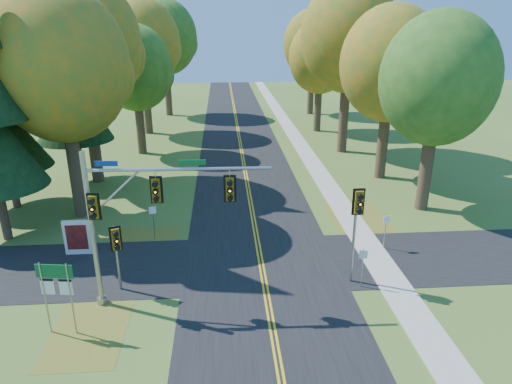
{
  "coord_description": "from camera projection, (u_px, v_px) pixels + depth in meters",
  "views": [
    {
      "loc": [
        -1.86,
        -19.08,
        11.84
      ],
      "look_at": [
        -0.1,
        4.13,
        3.2
      ],
      "focal_mm": 32.0,
      "sensor_mm": 36.0,
      "label": 1
    }
  ],
  "objects": [
    {
      "name": "tree_w_a",
      "position": [
        62.0,
        66.0,
        26.77
      ],
      "size": [
        8.0,
        8.0,
        14.15
      ],
      "color": "#38281C",
      "rests_on": "ground"
    },
    {
      "name": "info_kiosk",
      "position": [
        77.0,
        238.0,
        24.57
      ],
      "size": [
        1.43,
        0.22,
        1.97
      ],
      "rotation": [
        0.0,
        0.0,
        -0.0
      ],
      "color": "silver",
      "rests_on": "ground"
    },
    {
      "name": "sidewalk_east",
      "position": [
        389.0,
        278.0,
        22.51
      ],
      "size": [
        1.6,
        160.0,
        0.06
      ],
      "primitive_type": "cube",
      "color": "#9E998E",
      "rests_on": "ground"
    },
    {
      "name": "centerline_left",
      "position": [
        262.0,
        283.0,
        22.07
      ],
      "size": [
        0.1,
        160.0,
        0.01
      ],
      "primitive_type": "cube",
      "color": "gold",
      "rests_on": "road_main"
    },
    {
      "name": "route_sign_cluster",
      "position": [
        56.0,
        284.0,
        17.82
      ],
      "size": [
        1.48,
        0.27,
        3.2
      ],
      "rotation": [
        0.0,
        0.0,
        -0.14
      ],
      "color": "gray",
      "rests_on": "ground"
    },
    {
      "name": "tree_w_c",
      "position": [
        136.0,
        69.0,
        41.53
      ],
      "size": [
        6.8,
        6.8,
        11.91
      ],
      "color": "#38281C",
      "rests_on": "ground"
    },
    {
      "name": "reg_sign_e_north",
      "position": [
        386.0,
        226.0,
        24.99
      ],
      "size": [
        0.39,
        0.12,
        2.06
      ],
      "rotation": [
        0.0,
        0.0,
        0.24
      ],
      "color": "gray",
      "rests_on": "ground"
    },
    {
      "name": "tree_e_c",
      "position": [
        350.0,
        37.0,
        41.22
      ],
      "size": [
        8.8,
        8.8,
        15.79
      ],
      "color": "#38281C",
      "rests_on": "ground"
    },
    {
      "name": "tree_e_e",
      "position": [
        313.0,
        44.0,
        60.37
      ],
      "size": [
        7.8,
        7.8,
        13.74
      ],
      "color": "#38281C",
      "rests_on": "ground"
    },
    {
      "name": "ground",
      "position": [
        265.0,
        283.0,
        22.09
      ],
      "size": [
        160.0,
        160.0,
        0.0
      ],
      "primitive_type": "plane",
      "color": "#416022",
      "rests_on": "ground"
    },
    {
      "name": "tree_e_b",
      "position": [
        391.0,
        65.0,
        34.33
      ],
      "size": [
        7.6,
        7.6,
        13.33
      ],
      "color": "#38281C",
      "rests_on": "ground"
    },
    {
      "name": "pine_c",
      "position": [
        65.0,
        55.0,
        32.76
      ],
      "size": [
        5.6,
        5.6,
        20.56
      ],
      "color": "#38281C",
      "rests_on": "ground"
    },
    {
      "name": "leaf_patch_e",
      "position": [
        365.0,
        227.0,
        28.17
      ],
      "size": [
        3.5,
        8.0,
        0.0
      ],
      "primitive_type": "cube",
      "color": "olive",
      "rests_on": "ground"
    },
    {
      "name": "reg_sign_w",
      "position": [
        153.0,
        216.0,
        26.17
      ],
      "size": [
        0.4,
        0.11,
        2.09
      ],
      "rotation": [
        0.0,
        0.0,
        0.2
      ],
      "color": "gray",
      "rests_on": "ground"
    },
    {
      "name": "reg_sign_e_south",
      "position": [
        363.0,
        261.0,
        21.31
      ],
      "size": [
        0.38,
        0.13,
        2.03
      ],
      "rotation": [
        0.0,
        0.0,
        -0.28
      ],
      "color": "gray",
      "rests_on": "ground"
    },
    {
      "name": "ped_signal_pole",
      "position": [
        116.0,
        244.0,
        20.55
      ],
      "size": [
        0.51,
        0.61,
        3.36
      ],
      "rotation": [
        0.0,
        0.0,
        0.36
      ],
      "color": "gray",
      "rests_on": "ground"
    },
    {
      "name": "east_signal_pole",
      "position": [
        357.0,
        213.0,
        20.79
      ],
      "size": [
        0.57,
        0.66,
        4.91
      ],
      "rotation": [
        0.0,
        0.0,
        -0.01
      ],
      "color": "#909498",
      "rests_on": "ground"
    },
    {
      "name": "centerline_right",
      "position": [
        267.0,
        283.0,
        22.08
      ],
      "size": [
        0.1,
        160.0,
        0.01
      ],
      "primitive_type": "cube",
      "color": "gold",
      "rests_on": "road_main"
    },
    {
      "name": "traffic_mast",
      "position": [
        136.0,
        209.0,
        18.99
      ],
      "size": [
        7.79,
        0.71,
        7.07
      ],
      "rotation": [
        0.0,
        0.0,
        -0.03
      ],
      "color": "#989AA0",
      "rests_on": "ground"
    },
    {
      "name": "road_main",
      "position": [
        265.0,
        283.0,
        22.08
      ],
      "size": [
        8.0,
        160.0,
        0.02
      ],
      "primitive_type": "cube",
      "color": "black",
      "rests_on": "ground"
    },
    {
      "name": "tree_e_d",
      "position": [
        321.0,
        58.0,
        50.61
      ],
      "size": [
        7.0,
        7.0,
        12.32
      ],
      "color": "#38281C",
      "rests_on": "ground"
    },
    {
      "name": "leaf_patch_w_near",
      "position": [
        142.0,
        250.0,
        25.36
      ],
      "size": [
        4.0,
        6.0,
        0.0
      ],
      "primitive_type": "cube",
      "color": "olive",
      "rests_on": "ground"
    },
    {
      "name": "tree_e_a",
      "position": [
        439.0,
        80.0,
        28.14
      ],
      "size": [
        7.2,
        7.2,
        12.73
      ],
      "color": "#38281C",
      "rests_on": "ground"
    },
    {
      "name": "road_cross",
      "position": [
        261.0,
        263.0,
        23.95
      ],
      "size": [
        60.0,
        6.0,
        0.02
      ],
      "primitive_type": "cube",
      "color": "black",
      "rests_on": "ground"
    },
    {
      "name": "tree_w_e",
      "position": [
        165.0,
        38.0,
        59.17
      ],
      "size": [
        8.4,
        8.4,
        14.97
      ],
      "color": "#38281C",
      "rests_on": "ground"
    },
    {
      "name": "tree_w_d",
      "position": [
        143.0,
        44.0,
        48.99
      ],
      "size": [
        8.2,
        8.2,
        14.56
      ],
      "color": "#38281C",
      "rests_on": "ground"
    },
    {
      "name": "leaf_patch_w_far",
      "position": [
        90.0,
        329.0,
        18.75
      ],
      "size": [
        3.0,
        5.0,
        0.0
      ],
      "primitive_type": "cube",
      "color": "olive",
      "rests_on": "ground"
    },
    {
      "name": "tree_w_b",
      "position": [
        83.0,
        45.0,
        32.88
      ],
      "size": [
        8.6,
        8.6,
        15.38
      ],
      "color": "#38281C",
      "rests_on": "ground"
    }
  ]
}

